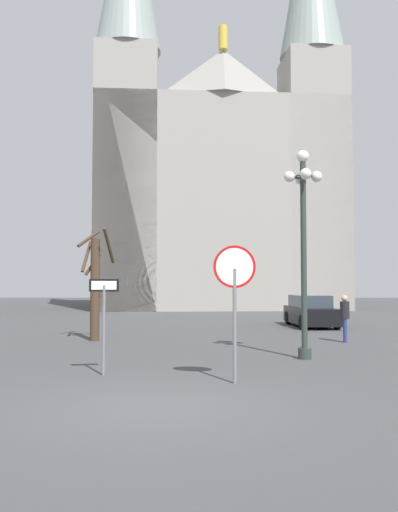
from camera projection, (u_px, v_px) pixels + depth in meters
name	position (u px, v px, depth m)	size (l,w,h in m)	color
ground_plane	(155.00, 407.00, 8.72)	(120.00, 120.00, 0.00)	#424244
cathedral	(218.00, 171.00, 42.03)	(19.84, 13.27, 34.99)	gray
stop_sign	(235.00, 285.00, 10.80)	(0.89, 0.12, 2.86)	slate
one_way_arrow_sign	(104.00, 312.00, 11.72)	(0.66, 0.17, 2.16)	slate
street_lamp	(303.00, 230.00, 14.29)	(1.06, 1.06, 5.76)	#2D3833
bare_tree	(95.00, 284.00, 18.58)	(1.32, 1.31, 4.02)	#473323
parked_car_near_black	(311.00, 312.00, 24.40)	(1.99, 4.25, 1.47)	black
pedestrian_walking	(345.00, 314.00, 18.07)	(0.32, 0.32, 1.63)	navy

